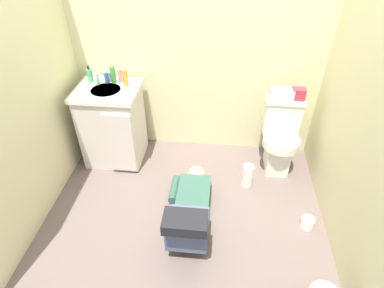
{
  "coord_description": "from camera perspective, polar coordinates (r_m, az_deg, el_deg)",
  "views": [
    {
      "loc": [
        0.26,
        -1.84,
        2.24
      ],
      "look_at": [
        0.02,
        0.46,
        0.45
      ],
      "focal_mm": 29.77,
      "sensor_mm": 36.0,
      "label": 1
    }
  ],
  "objects": [
    {
      "name": "bottle_clear",
      "position": [
        3.22,
        -16.72,
        11.12
      ],
      "size": [
        0.05,
        0.05,
        0.11
      ],
      "primitive_type": "cylinder",
      "color": "silver",
      "rests_on": "vanity_cabinet"
    },
    {
      "name": "wall_back",
      "position": [
        3.13,
        0.89,
        18.38
      ],
      "size": [
        2.59,
        0.08,
        2.4
      ],
      "primitive_type": "cube",
      "color": "beige",
      "rests_on": "ground_plane"
    },
    {
      "name": "wall_left",
      "position": [
        2.6,
        -30.85,
        8.76
      ],
      "size": [
        0.08,
        2.12,
        2.4
      ],
      "primitive_type": "cube",
      "color": "beige",
      "rests_on": "ground_plane"
    },
    {
      "name": "ground_plane",
      "position": [
        2.92,
        -1.36,
        -12.82
      ],
      "size": [
        2.93,
        3.12,
        0.04
      ],
      "primitive_type": "cube",
      "color": "#6A5A56"
    },
    {
      "name": "bottle_blue",
      "position": [
        3.22,
        -15.09,
        11.4
      ],
      "size": [
        0.04,
        0.04,
        0.11
      ],
      "primitive_type": "cylinder",
      "color": "#3E67B1",
      "rests_on": "vanity_cabinet"
    },
    {
      "name": "paper_towel_roll",
      "position": [
        3.13,
        9.93,
        -5.59
      ],
      "size": [
        0.11,
        0.11,
        0.24
      ],
      "primitive_type": "cylinder",
      "color": "white",
      "rests_on": "ground_plane"
    },
    {
      "name": "soap_dispenser",
      "position": [
        3.28,
        -17.84,
        11.62
      ],
      "size": [
        0.06,
        0.06,
        0.17
      ],
      "color": "#47A161",
      "rests_on": "vanity_cabinet"
    },
    {
      "name": "toilet",
      "position": [
        3.26,
        15.45,
        1.2
      ],
      "size": [
        0.36,
        0.46,
        0.75
      ],
      "color": "silver",
      "rests_on": "ground_plane"
    },
    {
      "name": "bottle_green",
      "position": [
        3.2,
        -13.98,
        11.97
      ],
      "size": [
        0.05,
        0.05,
        0.17
      ],
      "primitive_type": "cylinder",
      "color": "#469C47",
      "rests_on": "vanity_cabinet"
    },
    {
      "name": "faucet",
      "position": [
        3.23,
        -14.48,
        11.53
      ],
      "size": [
        0.02,
        0.02,
        0.1
      ],
      "primitive_type": "cylinder",
      "color": "silver",
      "rests_on": "vanity_cabinet"
    },
    {
      "name": "toilet_paper_roll",
      "position": [
        2.96,
        19.92,
        -13.11
      ],
      "size": [
        0.11,
        0.11,
        0.1
      ],
      "primitive_type": "cylinder",
      "color": "white",
      "rests_on": "ground_plane"
    },
    {
      "name": "toiletry_bag",
      "position": [
        3.13,
        18.49,
        8.5
      ],
      "size": [
        0.12,
        0.09,
        0.11
      ],
      "primitive_type": "cube",
      "color": "#B22D3F",
      "rests_on": "toilet"
    },
    {
      "name": "bottle_amber",
      "position": [
        3.1,
        -11.85,
        11.46
      ],
      "size": [
        0.05,
        0.05,
        0.17
      ],
      "primitive_type": "cylinder",
      "color": "gold",
      "rests_on": "vanity_cabinet"
    },
    {
      "name": "vanity_cabinet",
      "position": [
        3.33,
        -13.99,
        3.44
      ],
      "size": [
        0.6,
        0.53,
        0.82
      ],
      "color": "beige",
      "rests_on": "ground_plane"
    },
    {
      "name": "tissue_box",
      "position": [
        3.1,
        15.76,
        8.68
      ],
      "size": [
        0.22,
        0.11,
        0.1
      ],
      "primitive_type": "cube",
      "color": "silver",
      "rests_on": "toilet"
    },
    {
      "name": "wall_right",
      "position": [
        2.33,
        30.58,
        5.83
      ],
      "size": [
        0.08,
        2.12,
        2.4
      ],
      "primitive_type": "cube",
      "color": "beige",
      "rests_on": "ground_plane"
    },
    {
      "name": "person_plumber",
      "position": [
        2.71,
        -0.32,
        -11.78
      ],
      "size": [
        0.39,
        1.06,
        0.52
      ],
      "color": "#33594C",
      "rests_on": "ground_plane"
    },
    {
      "name": "bottle_pink",
      "position": [
        3.19,
        -12.75,
        11.77
      ],
      "size": [
        0.04,
        0.04,
        0.14
      ],
      "primitive_type": "cylinder",
      "color": "pink",
      "rests_on": "vanity_cabinet"
    }
  ]
}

